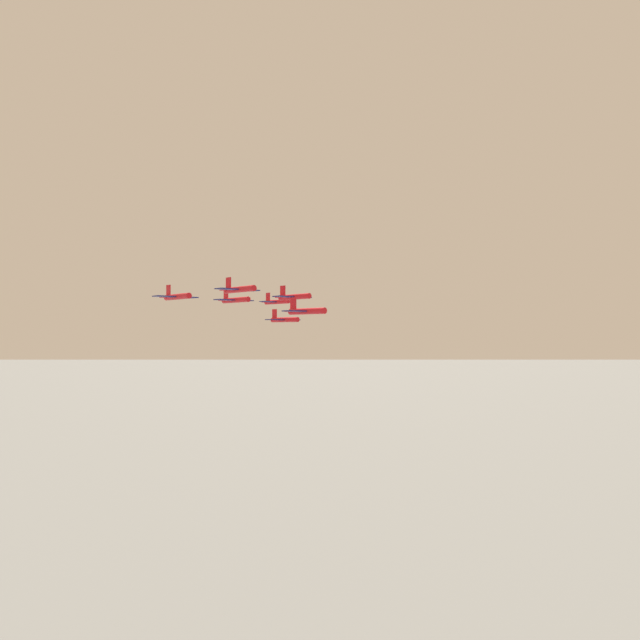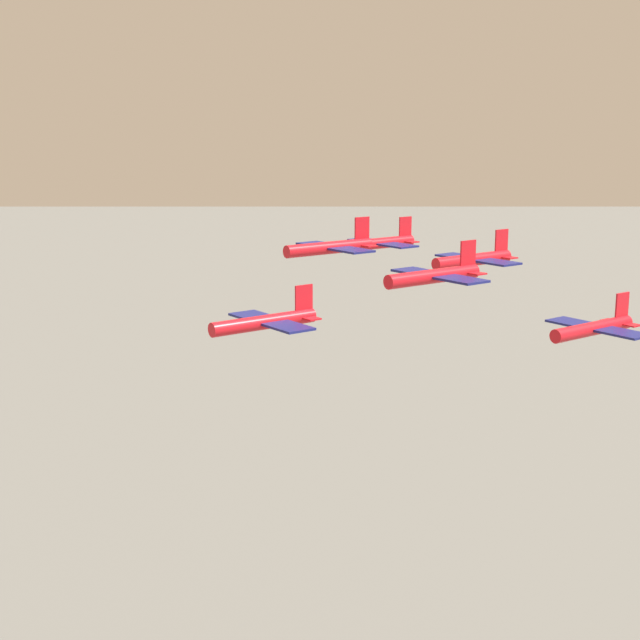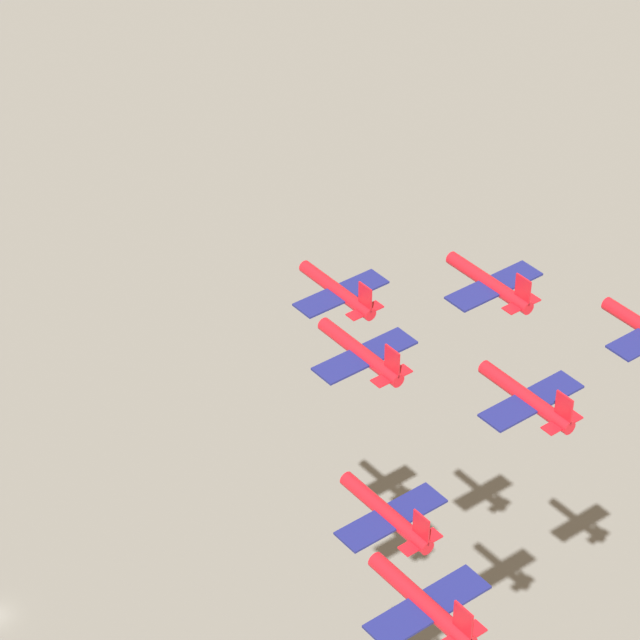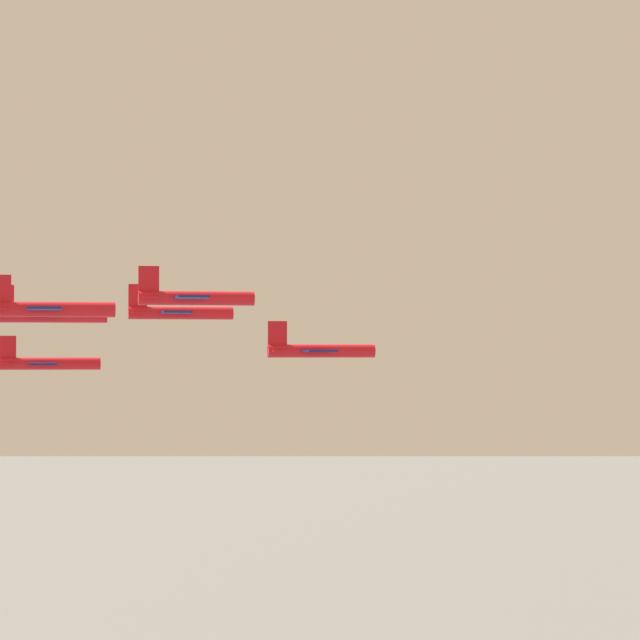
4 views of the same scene
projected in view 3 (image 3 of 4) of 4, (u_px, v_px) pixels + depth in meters
jet_0 at (340, 292)px, 140.44m from camera, size 9.67×9.91×3.39m
jet_1 at (363, 354)px, 126.72m from camera, size 9.67×9.91×3.39m
jet_2 at (492, 284)px, 133.40m from camera, size 9.67×9.91×3.39m
jet_3 at (389, 515)px, 118.05m from camera, size 9.67×9.91×3.39m
jet_4 at (529, 399)px, 122.67m from camera, size 9.67×9.91×3.39m
jet_6 at (425, 604)px, 103.42m from camera, size 9.67×9.91×3.39m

